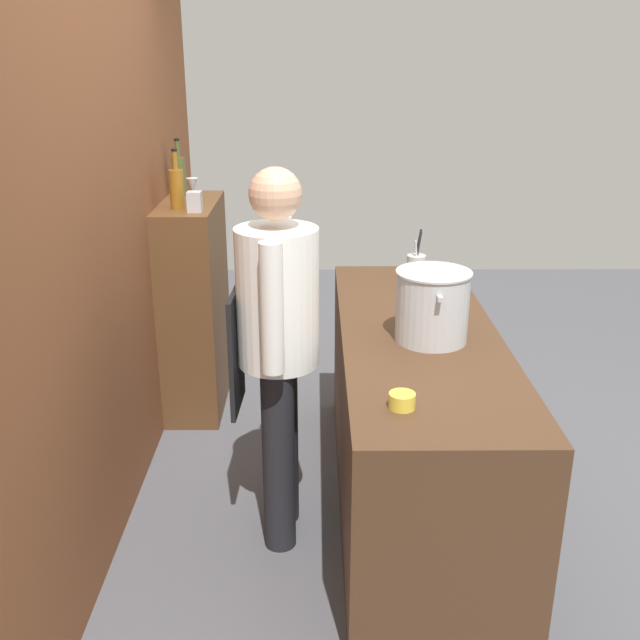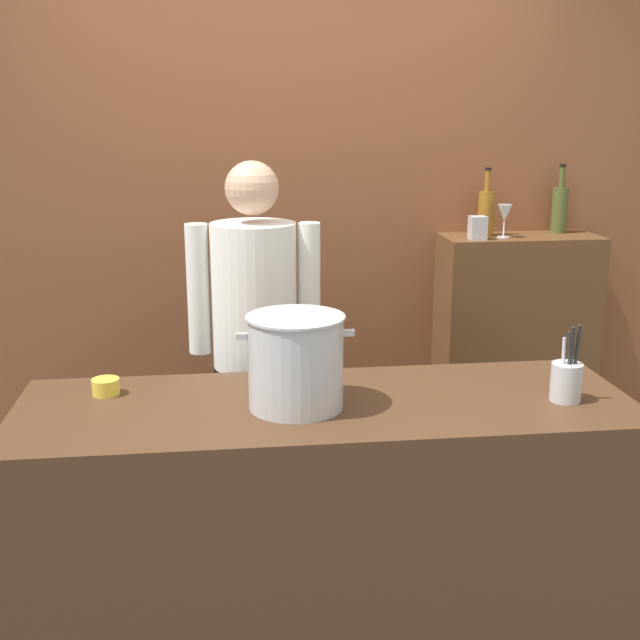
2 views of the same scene
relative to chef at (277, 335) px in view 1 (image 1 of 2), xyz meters
The scene contains 12 objects.
ground_plane 1.17m from the chef, 71.36° to the right, with size 8.00×8.00×0.00m, color #4C4C51.
brick_back_panel 0.97m from the chef, 74.79° to the left, with size 4.40×0.10×3.00m, color brown.
prep_counter 0.84m from the chef, 71.36° to the right, with size 2.07×0.70×0.90m, color #472D1C.
bar_cabinet 1.47m from the chef, 23.26° to the left, with size 0.76×0.32×1.26m, color brown.
chef is the anchor object (origin of this frame).
stockpot_large 0.67m from the chef, 80.90° to the right, with size 0.38×0.32×0.31m.
utensil_crock 1.23m from the chef, 35.14° to the right, with size 0.10×0.10×0.27m.
butter_jar 0.71m from the chef, 139.01° to the right, with size 0.09×0.09×0.06m, color yellow.
wine_bottle_olive 1.72m from the chef, 22.90° to the left, with size 0.08×0.08×0.33m.
wine_bottle_amber 1.35m from the chef, 27.45° to the left, with size 0.08×0.08×0.32m.
wine_glass_tall 1.37m from the chef, 23.22° to the left, with size 0.07×0.07×0.16m.
spice_tin_silver 1.23m from the chef, 24.52° to the left, with size 0.08×0.08×0.11m, color #B2B2B7.
Camera 1 is at (-3.03, 0.47, 2.09)m, focal length 40.99 mm.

